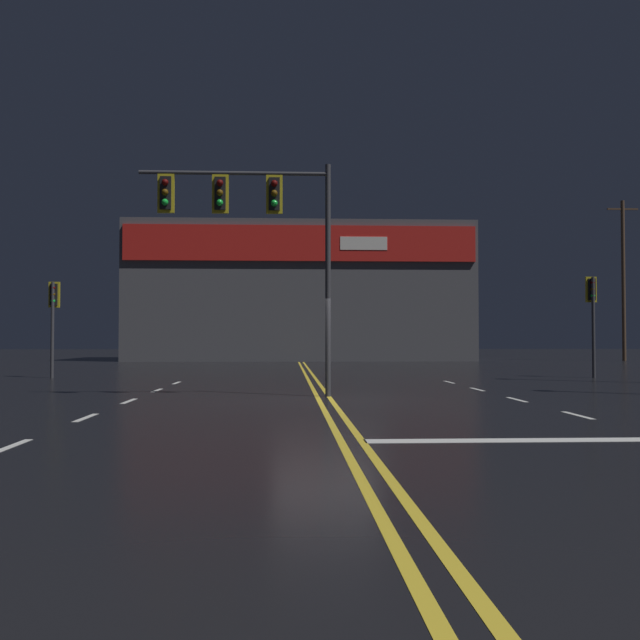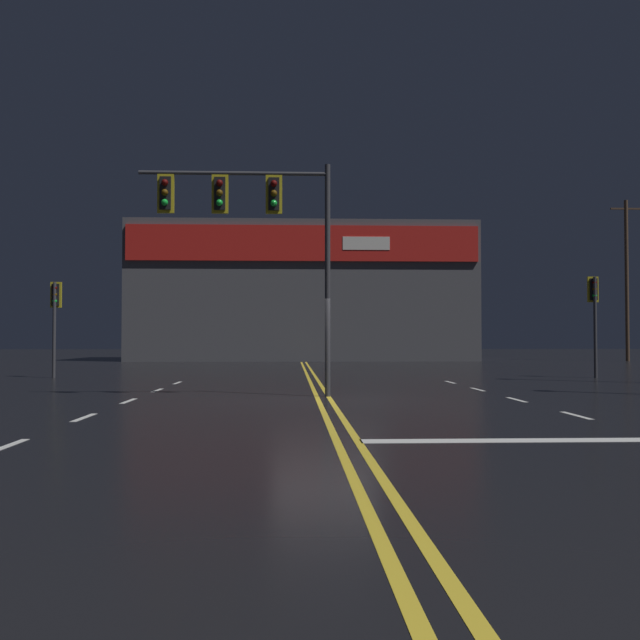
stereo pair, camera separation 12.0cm
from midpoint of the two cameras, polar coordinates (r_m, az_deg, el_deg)
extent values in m
plane|color=black|center=(17.08, 0.23, -6.45)|extent=(200.00, 200.00, 0.00)
cube|color=gold|center=(17.08, -0.28, -6.44)|extent=(0.12, 60.00, 0.01)
cube|color=gold|center=(17.09, 0.73, -6.44)|extent=(0.12, 60.00, 0.01)
cube|color=silver|center=(10.60, -23.84, -9.24)|extent=(0.12, 1.40, 0.01)
cube|color=silver|center=(14.00, -18.46, -7.41)|extent=(0.12, 1.40, 0.01)
cube|color=silver|center=(17.48, -15.22, -6.27)|extent=(0.12, 1.40, 0.01)
cube|color=silver|center=(21.00, -13.07, -5.50)|extent=(0.12, 1.40, 0.01)
cube|color=silver|center=(24.54, -11.54, -4.95)|extent=(0.12, 1.40, 0.01)
cube|color=silver|center=(14.55, 19.68, -7.18)|extent=(0.12, 1.40, 0.01)
cube|color=silver|center=(17.92, 15.28, -6.16)|extent=(0.12, 1.40, 0.01)
cube|color=silver|center=(21.37, 12.30, -5.44)|extent=(0.12, 1.40, 0.01)
cube|color=silver|center=(24.86, 10.15, -4.91)|extent=(0.12, 1.40, 0.01)
cylinder|color=#38383D|center=(18.24, 0.45, 3.22)|extent=(0.14, 0.14, 5.96)
cylinder|color=#38383D|center=(18.70, -7.08, 11.58)|extent=(4.81, 0.10, 0.10)
cube|color=black|center=(18.53, -3.86, 9.98)|extent=(0.28, 0.24, 0.84)
cube|color=gold|center=(18.53, -3.86, 9.98)|extent=(0.42, 0.08, 0.99)
sphere|color=#500705|center=(18.43, -3.87, 10.85)|extent=(0.17, 0.17, 0.17)
sphere|color=#543707|center=(18.38, -3.87, 10.08)|extent=(0.17, 0.17, 0.17)
sphere|color=green|center=(18.33, -3.87, 9.31)|extent=(0.17, 0.17, 0.17)
cube|color=black|center=(18.61, -8.16, 9.95)|extent=(0.28, 0.24, 0.84)
cube|color=gold|center=(18.61, -8.16, 9.95)|extent=(0.42, 0.08, 0.99)
sphere|color=#500705|center=(18.51, -8.21, 10.81)|extent=(0.17, 0.17, 0.17)
sphere|color=#543707|center=(18.46, -8.21, 10.05)|extent=(0.17, 0.17, 0.17)
sphere|color=green|center=(18.41, -8.21, 9.28)|extent=(0.17, 0.17, 0.17)
cube|color=black|center=(18.79, -12.40, 9.86)|extent=(0.28, 0.24, 0.84)
cube|color=gold|center=(18.79, -12.40, 9.86)|extent=(0.42, 0.08, 0.99)
sphere|color=#500705|center=(18.69, -12.48, 10.71)|extent=(0.17, 0.17, 0.17)
sphere|color=#543707|center=(18.64, -12.48, 9.95)|extent=(0.17, 0.17, 0.17)
sphere|color=green|center=(18.59, -12.49, 9.19)|extent=(0.17, 0.17, 0.17)
cylinder|color=#38383D|center=(29.08, -20.73, -0.75)|extent=(0.13, 0.13, 3.66)
cube|color=black|center=(29.31, -20.60, 1.91)|extent=(0.28, 0.24, 0.84)
cube|color=gold|center=(29.31, -20.60, 1.91)|extent=(0.42, 0.08, 0.99)
sphere|color=#500705|center=(29.17, -20.69, 2.42)|extent=(0.17, 0.17, 0.17)
sphere|color=#543707|center=(29.16, -20.69, 1.93)|extent=(0.17, 0.17, 0.17)
sphere|color=green|center=(29.14, -20.70, 1.43)|extent=(0.17, 0.17, 0.17)
cylinder|color=#38383D|center=(29.28, 20.92, -0.55)|extent=(0.13, 0.13, 3.87)
cube|color=black|center=(29.51, 20.75, 2.29)|extent=(0.28, 0.24, 0.84)
cube|color=gold|center=(29.51, 20.75, 2.29)|extent=(0.42, 0.08, 0.99)
sphere|color=#500705|center=(29.38, 20.87, 2.80)|extent=(0.17, 0.17, 0.17)
sphere|color=#543707|center=(29.36, 20.87, 2.31)|extent=(0.17, 0.17, 0.17)
sphere|color=green|center=(29.34, 20.88, 1.82)|extent=(0.17, 0.17, 0.17)
cube|color=#4C4C51|center=(53.21, -1.71, 2.05)|extent=(24.34, 10.00, 9.72)
cube|color=red|center=(48.45, -1.61, 6.17)|extent=(23.85, 0.20, 2.43)
cube|color=white|center=(48.66, 3.44, 6.14)|extent=(3.20, 0.16, 0.90)
cylinder|color=#4C3828|center=(54.28, 23.05, 2.93)|extent=(0.26, 0.26, 11.26)
cube|color=#4C3828|center=(54.90, 22.99, 8.17)|extent=(2.20, 0.12, 0.12)
camera|label=1|loc=(0.06, -90.17, 0.00)|focal=40.00mm
camera|label=2|loc=(0.06, 89.83, 0.00)|focal=40.00mm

